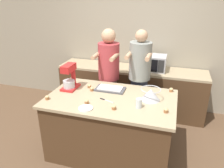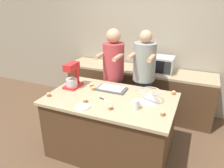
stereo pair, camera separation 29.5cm
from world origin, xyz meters
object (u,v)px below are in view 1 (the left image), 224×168
(microwave_oven, at_px, (151,63))
(cupcake_4, at_px, (92,89))
(baking_tray, at_px, (110,89))
(small_plate, at_px, (86,108))
(stand_mixer, at_px, (70,78))
(cupcake_2, at_px, (139,101))
(cupcake_5, at_px, (114,107))
(cupcake_6, at_px, (166,110))
(mixing_bowl, at_px, (151,94))
(cupcake_3, at_px, (47,97))
(cupcake_7, at_px, (171,90))
(drinking_glass, at_px, (139,103))
(person_right, at_px, (139,80))
(knife, at_px, (106,100))
(person_left, at_px, (109,77))
(cupcake_0, at_px, (89,86))
(cupcake_1, at_px, (87,102))

(microwave_oven, xyz_separation_m, cupcake_4, (-0.70, -1.20, -0.10))
(baking_tray, height_order, small_plate, baking_tray)
(stand_mixer, bearing_deg, cupcake_2, -9.56)
(cupcake_4, relative_size, cupcake_5, 1.00)
(cupcake_6, bearing_deg, stand_mixer, 167.46)
(mixing_bowl, bearing_deg, cupcake_3, -163.43)
(cupcake_4, bearing_deg, cupcake_7, 15.33)
(mixing_bowl, relative_size, cupcake_6, 4.68)
(drinking_glass, bearing_deg, stand_mixer, 165.05)
(cupcake_6, bearing_deg, cupcake_3, -176.07)
(person_right, xyz_separation_m, cupcake_5, (-0.13, -1.02, 0.02))
(baking_tray, distance_m, microwave_oven, 1.19)
(mixing_bowl, height_order, knife, mixing_bowl)
(person_left, bearing_deg, cupcake_5, -69.19)
(drinking_glass, distance_m, cupcake_2, 0.12)
(person_left, relative_size, microwave_oven, 3.22)
(stand_mixer, bearing_deg, cupcake_5, -27.78)
(small_plate, bearing_deg, drinking_glass, 19.70)
(person_left, bearing_deg, drinking_glass, -53.00)
(cupcake_0, bearing_deg, drinking_glass, -25.51)
(cupcake_3, relative_size, cupcake_7, 1.00)
(cupcake_3, bearing_deg, small_plate, -8.59)
(stand_mixer, bearing_deg, cupcake_3, -107.17)
(mixing_bowl, xyz_separation_m, cupcake_4, (-0.85, 0.04, -0.05))
(baking_tray, bearing_deg, microwave_oven, 67.63)
(person_left, bearing_deg, person_right, -0.01)
(microwave_oven, relative_size, cupcake_6, 9.28)
(person_right, distance_m, cupcake_6, 1.04)
(baking_tray, height_order, cupcake_7, cupcake_7)
(small_plate, xyz_separation_m, cupcake_1, (-0.04, 0.13, 0.02))
(person_left, xyz_separation_m, mixing_bowl, (0.78, -0.63, 0.08))
(cupcake_5, xyz_separation_m, cupcake_7, (0.65, 0.74, 0.00))
(mixing_bowl, relative_size, cupcake_3, 4.68)
(cupcake_0, bearing_deg, baking_tray, 3.31)
(baking_tray, distance_m, knife, 0.34)
(person_right, bearing_deg, cupcake_0, -142.98)
(mixing_bowl, relative_size, cupcake_0, 4.68)
(baking_tray, bearing_deg, drinking_glass, -39.49)
(drinking_glass, xyz_separation_m, cupcake_1, (-0.66, -0.09, -0.03))
(drinking_glass, bearing_deg, cupcake_5, -155.03)
(knife, relative_size, cupcake_1, 3.75)
(knife, bearing_deg, cupcake_1, -142.65)
(cupcake_0, bearing_deg, small_plate, -71.92)
(cupcake_6, bearing_deg, person_right, 117.93)
(person_left, relative_size, cupcake_4, 29.93)
(person_right, xyz_separation_m, microwave_oven, (0.11, 0.61, 0.13))
(drinking_glass, height_order, cupcake_4, drinking_glass)
(person_right, relative_size, cupcake_6, 30.10)
(cupcake_6, relative_size, cupcake_7, 1.00)
(cupcake_2, bearing_deg, baking_tray, 147.95)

